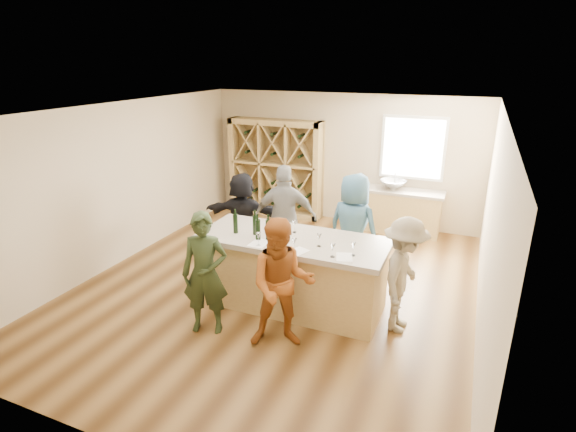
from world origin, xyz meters
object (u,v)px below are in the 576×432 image
at_px(tasting_counter_base, 292,274).
at_px(person_far_mid, 285,218).
at_px(person_server, 403,276).
at_px(wine_bottle_d, 258,230).
at_px(wine_bottle_c, 255,225).
at_px(person_far_right, 353,228).
at_px(person_far_left, 243,216).
at_px(wine_bottle_e, 268,230).
at_px(person_near_left, 205,274).
at_px(person_near_right, 282,284).
at_px(wine_rack, 276,168).
at_px(sink, 393,185).
at_px(wine_bottle_a, 235,224).

distance_m(tasting_counter_base, person_far_mid, 1.34).
height_order(tasting_counter_base, person_server, person_server).
bearing_deg(wine_bottle_d, wine_bottle_c, 127.82).
bearing_deg(wine_bottle_d, tasting_counter_base, 30.58).
height_order(person_far_right, person_far_left, person_far_right).
xyz_separation_m(wine_bottle_e, person_near_left, (-0.52, -0.85, -0.39)).
bearing_deg(person_server, person_far_left, 71.06).
bearing_deg(person_near_right, wine_rack, 92.49).
bearing_deg(wine_rack, person_far_right, -45.14).
bearing_deg(person_far_left, person_near_right, 116.40).
height_order(tasting_counter_base, wine_bottle_e, wine_bottle_e).
xyz_separation_m(wine_bottle_c, person_near_left, (-0.26, -0.95, -0.39)).
bearing_deg(person_far_right, tasting_counter_base, 76.79).
xyz_separation_m(wine_bottle_c, person_far_right, (1.13, 1.27, -0.33)).
relative_size(wine_bottle_d, person_far_left, 0.19).
bearing_deg(wine_bottle_d, sink, 73.12).
bearing_deg(wine_bottle_e, person_near_right, -54.50).
distance_m(sink, tasting_counter_base, 3.76).
distance_m(wine_rack, wine_bottle_e, 4.24).
distance_m(wine_bottle_a, person_near_left, 0.97).
xyz_separation_m(wine_bottle_c, person_near_right, (0.80, -0.86, -0.37)).
xyz_separation_m(wine_bottle_a, wine_bottle_c, (0.29, 0.06, 0.00)).
xyz_separation_m(wine_bottle_e, person_near_right, (0.54, -0.76, -0.37)).
distance_m(wine_rack, person_far_mid, 2.92).
bearing_deg(person_near_left, person_near_right, -13.20).
bearing_deg(wine_bottle_e, person_server, 5.49).
height_order(wine_bottle_d, person_server, person_server).
relative_size(tasting_counter_base, wine_bottle_c, 9.03).
relative_size(sink, tasting_counter_base, 0.21).
xyz_separation_m(person_far_mid, person_far_left, (-0.89, 0.13, -0.12)).
bearing_deg(wine_bottle_e, person_far_mid, 103.12).
bearing_deg(person_far_mid, person_near_left, 67.04).
bearing_deg(person_near_left, sink, 53.28).
bearing_deg(tasting_counter_base, person_far_left, 139.78).
xyz_separation_m(wine_bottle_d, person_far_right, (1.00, 1.43, -0.33)).
distance_m(wine_rack, wine_bottle_a, 4.02).
bearing_deg(person_far_right, person_near_left, 70.95).
height_order(person_near_right, person_far_right, person_far_right).
height_order(sink, person_far_left, person_far_left).
relative_size(wine_rack, person_far_right, 1.22).
height_order(tasting_counter_base, wine_bottle_d, wine_bottle_d).
relative_size(sink, wine_bottle_c, 1.88).
relative_size(wine_bottle_e, person_near_right, 0.17).
xyz_separation_m(tasting_counter_base, wine_bottle_c, (-0.55, -0.09, 0.72)).
height_order(sink, wine_bottle_c, wine_bottle_c).
xyz_separation_m(wine_bottle_a, person_far_right, (1.41, 1.33, -0.32)).
height_order(person_near_left, person_far_right, person_far_right).
bearing_deg(person_server, person_far_mid, 65.95).
xyz_separation_m(sink, person_near_right, (-0.51, -4.59, -0.16)).
bearing_deg(wine_bottle_d, person_far_right, 55.05).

